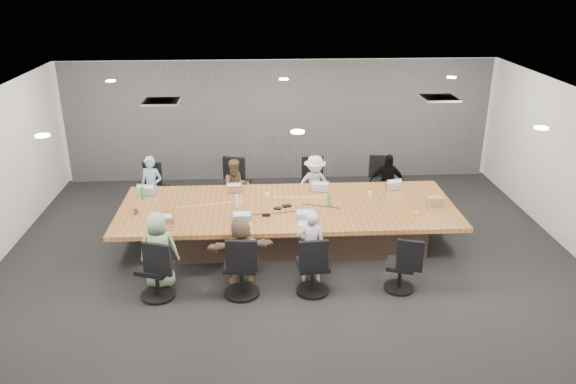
{
  "coord_description": "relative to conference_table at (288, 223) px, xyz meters",
  "views": [
    {
      "loc": [
        -0.51,
        -8.72,
        4.74
      ],
      "look_at": [
        0.0,
        0.4,
        1.05
      ],
      "focal_mm": 35.0,
      "sensor_mm": 36.0,
      "label": 1
    }
  ],
  "objects": [
    {
      "name": "laptop_6",
      "position": [
        0.29,
        -0.8,
        0.35
      ],
      "size": [
        0.37,
        0.28,
        0.02
      ],
      "primitive_type": "cube",
      "rotation": [
        0.0,
        0.0,
        -0.16
      ],
      "color": "#B2B2B7",
      "rests_on": "conference_table"
    },
    {
      "name": "person_6",
      "position": [
        0.29,
        -1.35,
        0.22
      ],
      "size": [
        0.47,
        0.33,
        1.24
      ],
      "primitive_type": "imported",
      "rotation": [
        0.0,
        0.0,
        3.07
      ],
      "color": "#B7B4C8",
      "rests_on": "ground"
    },
    {
      "name": "chair_1",
      "position": [
        -0.97,
        1.7,
        0.04
      ],
      "size": [
        0.73,
        0.73,
        0.88
      ],
      "primitive_type": null,
      "rotation": [
        0.0,
        0.0,
        2.88
      ],
      "color": "black",
      "rests_on": "ground"
    },
    {
      "name": "bottle_clear",
      "position": [
        -0.91,
        0.04,
        0.45
      ],
      "size": [
        0.08,
        0.08,
        0.21
      ],
      "primitive_type": "cylinder",
      "rotation": [
        0.0,
        0.0,
        0.27
      ],
      "color": "silver",
      "rests_on": "conference_table"
    },
    {
      "name": "laptop_0",
      "position": [
        -2.65,
        0.8,
        0.35
      ],
      "size": [
        0.38,
        0.29,
        0.02
      ],
      "primitive_type": "cube",
      "rotation": [
        0.0,
        0.0,
        2.99
      ],
      "color": "#B2B2B7",
      "rests_on": "conference_table"
    },
    {
      "name": "chair_6",
      "position": [
        0.29,
        -1.7,
        0.0
      ],
      "size": [
        0.58,
        0.58,
        0.81
      ],
      "primitive_type": null,
      "rotation": [
        0.0,
        0.0,
        0.08
      ],
      "color": "black",
      "rests_on": "ground"
    },
    {
      "name": "mic_right",
      "position": [
        -0.02,
        -0.03,
        0.35
      ],
      "size": [
        0.17,
        0.14,
        0.03
      ],
      "primitive_type": "cube",
      "rotation": [
        0.0,
        0.0,
        0.26
      ],
      "color": "black",
      "rests_on": "conference_table"
    },
    {
      "name": "cup_white_near",
      "position": [
        1.56,
        0.36,
        0.39
      ],
      "size": [
        0.09,
        0.09,
        0.1
      ],
      "primitive_type": "cylinder",
      "rotation": [
        0.0,
        0.0,
        0.09
      ],
      "color": "white",
      "rests_on": "conference_table"
    },
    {
      "name": "wall_front",
      "position": [
        0.0,
        -4.5,
        1.0
      ],
      "size": [
        10.0,
        0.0,
        2.8
      ],
      "primitive_type": "cube",
      "rotation": [
        -1.57,
        0.0,
        0.0
      ],
      "color": "silver",
      "rests_on": "ground"
    },
    {
      "name": "mug_brown",
      "position": [
        -2.65,
        -0.19,
        0.39
      ],
      "size": [
        0.09,
        0.09,
        0.1
      ],
      "primitive_type": "cylinder",
      "rotation": [
        0.0,
        0.0,
        0.04
      ],
      "color": "brown",
      "rests_on": "conference_table"
    },
    {
      "name": "cup_white_far",
      "position": [
        -0.35,
        0.4,
        0.39
      ],
      "size": [
        0.08,
        0.08,
        0.1
      ],
      "primitive_type": "cylinder",
      "rotation": [
        0.0,
        0.0,
        0.04
      ],
      "color": "white",
      "rests_on": "conference_table"
    },
    {
      "name": "bottle_green_right",
      "position": [
        0.74,
        -0.04,
        0.46
      ],
      "size": [
        0.08,
        0.08,
        0.23
      ],
      "primitive_type": "cylinder",
      "rotation": [
        0.0,
        0.0,
        0.35
      ],
      "color": "#379257",
      "rests_on": "conference_table"
    },
    {
      "name": "laptop_4",
      "position": [
        -2.09,
        -0.8,
        0.35
      ],
      "size": [
        0.32,
        0.22,
        0.02
      ],
      "primitive_type": "cube",
      "rotation": [
        0.0,
        0.0,
        -0.04
      ],
      "color": "#8C6647",
      "rests_on": "conference_table"
    },
    {
      "name": "bottle_green_left",
      "position": [
        -2.65,
        0.46,
        0.46
      ],
      "size": [
        0.07,
        0.07,
        0.24
      ],
      "primitive_type": "cylinder",
      "rotation": [
        0.0,
        0.0,
        0.01
      ],
      "color": "#379257",
      "rests_on": "conference_table"
    },
    {
      "name": "canvas_bag",
      "position": [
        2.65,
        -0.08,
        0.41
      ],
      "size": [
        0.28,
        0.19,
        0.14
      ],
      "primitive_type": "cube",
      "rotation": [
        0.0,
        0.0,
        0.11
      ],
      "color": "#95835D",
      "rests_on": "conference_table"
    },
    {
      "name": "person_0",
      "position": [
        -2.65,
        1.35,
        0.23
      ],
      "size": [
        0.52,
        0.4,
        1.26
      ],
      "primitive_type": "imported",
      "rotation": [
        0.0,
        0.0,
        6.04
      ],
      "color": "#87A8C6",
      "rests_on": "ground"
    },
    {
      "name": "laptop_5",
      "position": [
        -0.81,
        -0.8,
        0.35
      ],
      "size": [
        0.33,
        0.23,
        0.02
      ],
      "primitive_type": "cube",
      "rotation": [
        0.0,
        0.0,
        0.03
      ],
      "color": "#B2B2B7",
      "rests_on": "conference_table"
    },
    {
      "name": "person_5",
      "position": [
        -0.81,
        -1.35,
        0.18
      ],
      "size": [
        1.1,
        0.47,
        1.15
      ],
      "primitive_type": "imported",
      "rotation": [
        0.0,
        0.0,
        3.27
      ],
      "color": "#7B5E48",
      "rests_on": "ground"
    },
    {
      "name": "curtain",
      "position": [
        0.0,
        3.42,
        1.0
      ],
      "size": [
        9.8,
        0.04,
        2.8
      ],
      "primitive_type": "cube",
      "color": "#5F5E61",
      "rests_on": "ground"
    },
    {
      "name": "chair_3",
      "position": [
        2.11,
        1.7,
        0.02
      ],
      "size": [
        0.66,
        0.66,
        0.84
      ],
      "primitive_type": null,
      "rotation": [
        0.0,
        0.0,
        2.98
      ],
      "color": "black",
      "rests_on": "ground"
    },
    {
      "name": "person_4",
      "position": [
        -2.09,
        -1.35,
        0.22
      ],
      "size": [
        0.62,
        0.41,
        1.25
      ],
      "primitive_type": "imported",
      "rotation": [
        0.0,
        0.0,
        3.16
      ],
      "color": "#85A483",
      "rests_on": "ground"
    },
    {
      "name": "chair_5",
      "position": [
        -0.81,
        -1.7,
        0.03
      ],
      "size": [
        0.64,
        0.64,
        0.87
      ],
      "primitive_type": null,
      "rotation": [
        0.0,
        0.0,
        -0.11
      ],
      "color": "black",
      "rests_on": "ground"
    },
    {
      "name": "person_2",
      "position": [
        0.62,
        1.35,
        0.21
      ],
      "size": [
        0.86,
        0.58,
        1.22
      ],
      "primitive_type": "imported",
      "rotation": [
        0.0,
        0.0,
        6.46
      ],
      "color": "silver",
      "rests_on": "ground"
    },
    {
      "name": "person_3",
      "position": [
        2.11,
        1.35,
        0.21
      ],
      "size": [
        0.77,
        0.46,
        1.23
      ],
      "primitive_type": "imported",
      "rotation": [
        0.0,
        0.0,
        6.05
      ],
      "color": "black",
      "rests_on": "ground"
    },
    {
      "name": "laptop_3",
      "position": [
        2.11,
        0.8,
        0.35
      ],
      "size": [
        0.33,
        0.25,
        0.02
      ],
      "primitive_type": "cube",
      "rotation": [
        0.0,
        0.0,
        3.3
      ],
      "color": "#B2B2B7",
      "rests_on": "conference_table"
    },
    {
      "name": "laptop_2",
      "position": [
        0.62,
        0.8,
        0.35
      ],
      "size": [
        0.37,
        0.28,
        0.02
      ],
      "primitive_type": "cube",
      "rotation": [
        0.0,
        0.0,
        3.0
      ],
      "color": "#B2B2B7",
      "rests_on": "conference_table"
    },
    {
      "name": "chair_0",
      "position": [
        -2.65,
        1.7,
        -0.03
      ],
      "size": [
        0.64,
        0.64,
        0.75
      ],
      "primitive_type": null,
      "rotation": [
        0.0,
        0.0,
        2.81
      ],
      "color": "black",
      "rests_on": "ground"
    },
    {
      "name": "chair_7",
      "position": [
        1.66,
        -1.7,
        -0.04
      ],
      "size": [
        0.62,
        0.62,
        0.73
      ],
      "primitive_type": null,
      "rotation": [
        0.0,
        0.0,
        -0.32
      ],
      "color": "black",
      "rests_on": "ground"
    },
    {
      "name": "conference_table",
      "position": [
        0.0,
        0.0,
        0.0
      ],
      "size": [
        6.0,
        2.2,
        0.74
      ],
      "color": "#49342B",
      "rests_on": "ground"
    },
    {
      "name": "wall_back",
      "position": [
        0.0,
        3.5,
        1.0
      ],
      "size": [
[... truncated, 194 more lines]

